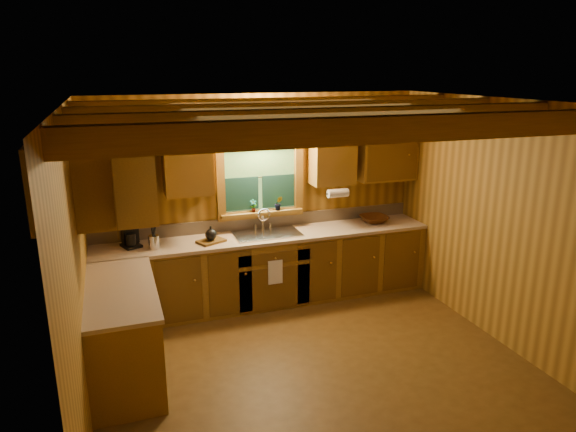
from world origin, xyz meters
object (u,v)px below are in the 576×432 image
Objects in this scene: cutting_board at (211,241)px; wicker_basket at (374,219)px; sink at (267,238)px; coffee_maker at (130,233)px.

wicker_basket reaches higher than cutting_board.
sink is 2.69× the size of cutting_board.
coffee_maker reaches higher than cutting_board.
wicker_basket is (1.51, 0.03, 0.09)m from sink.
wicker_basket is at bearing -22.40° from coffee_maker.
coffee_maker is at bearing 178.95° from wicker_basket.
cutting_board is at bearing -173.37° from sink.
sink is 2.50× the size of coffee_maker.
sink is at bearing -17.62° from cutting_board.
cutting_board is at bearing -177.16° from wicker_basket.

